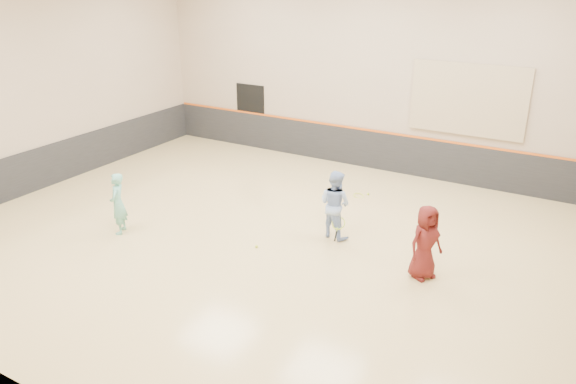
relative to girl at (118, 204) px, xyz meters
The scene contains 14 objects.
room 3.65m from the girl, 22.27° to the left, with size 15.04×12.04×6.22m.
wainscot_back 8.09m from the girl, 65.35° to the left, with size 14.90×0.04×1.20m, color #232326.
wainscot_left 4.33m from the girl, 161.36° to the left, with size 0.04×11.90×1.20m, color #232326.
accent_stripe 8.09m from the girl, 65.32° to the left, with size 14.90×0.03×0.06m, color #D85914.
acoustic_panel 9.74m from the girl, 49.90° to the left, with size 3.20×0.08×2.00m, color tan.
doorway 7.46m from the girl, 98.70° to the left, with size 1.10×0.05×2.20m, color black.
girl is the anchor object (origin of this frame).
instructor 5.11m from the girl, 27.90° to the left, with size 0.79×0.62×1.63m, color #94B1E4.
young_man 7.09m from the girl, 13.10° to the left, with size 0.77×0.50×1.57m, color #581614.
held_racket 5.20m from the girl, 25.23° to the left, with size 0.49×0.49×0.56m, color #B7D92F, non-canonical shape.
spare_racket 6.43m from the girl, 50.96° to the left, with size 0.64×0.64×0.14m, color #C9E231, non-canonical shape.
ball_under_racket 3.47m from the girl, 16.23° to the left, with size 0.07×0.07×0.07m, color #CADC33.
ball_in_hand 7.11m from the girl, 11.51° to the left, with size 0.07×0.07×0.07m, color yellow.
ball_beside_spare 6.72m from the girl, 50.78° to the left, with size 0.07×0.07×0.07m, color #C4DE33.
Camera 1 is at (6.19, -9.89, 5.94)m, focal length 35.00 mm.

